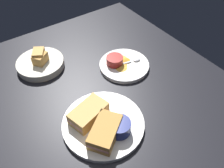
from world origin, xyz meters
The scene contains 11 objects.
ground_plane centered at (0.00, 0.00, -1.50)cm, with size 110.00×110.00×3.00cm, color black.
plate_sandwich_main centered at (-2.38, -13.34, 0.80)cm, with size 27.95×27.95×1.60cm, color white.
sandwich_half_near centered at (-5.30, -8.91, 4.00)cm, with size 14.64×10.77×4.80cm.
sandwich_half_far centered at (-4.76, -18.09, 4.00)cm, with size 15.00×13.72×4.80cm.
ramekin_dark_sauce centered at (0.21, -19.07, 3.93)cm, with size 7.64×7.64×4.36cm.
spoon_by_dark_ramekin centered at (-2.23, -13.73, 1.96)cm, with size 5.46×9.58×0.80cm.
plate_chips_companion centered at (21.68, 6.54, 0.80)cm, with size 21.27×21.27×1.60cm, color white.
ramekin_light_gravy centered at (18.49, 9.20, 3.41)cm, with size 7.15×7.15×3.34cm.
spoon_by_gravy_ramekin centered at (26.20, 5.55, 1.96)cm, with size 9.94×3.58×0.80cm.
plantain_chip_scatter centered at (20.82, 8.10, 1.90)cm, with size 10.32×11.88×0.60cm.
bread_basket_rear centered at (-7.55, 27.35, 2.12)cm, with size 19.95×19.95×7.96cm.
Camera 1 is at (-26.21, -52.31, 67.10)cm, focal length 37.36 mm.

